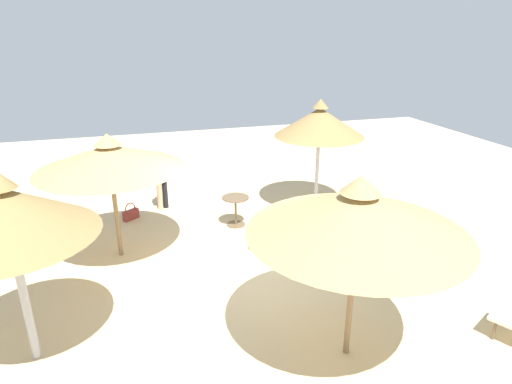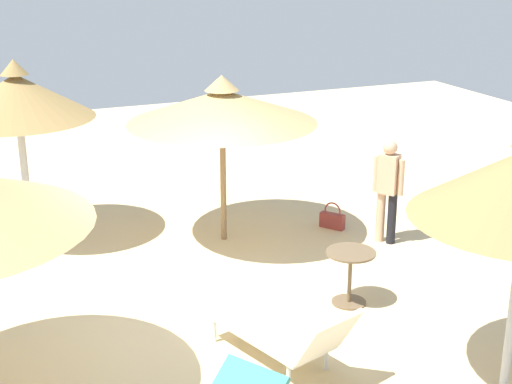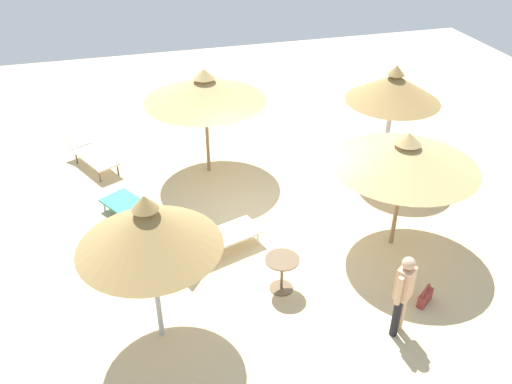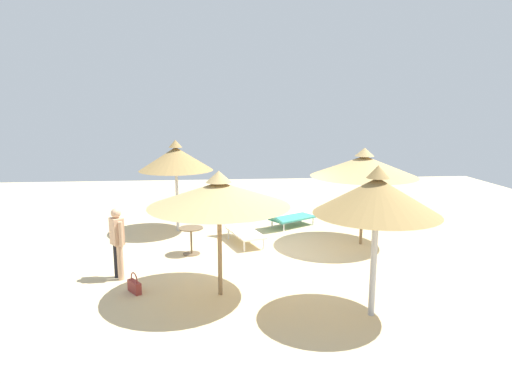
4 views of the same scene
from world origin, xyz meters
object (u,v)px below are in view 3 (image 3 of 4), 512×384
Objects in this scene: side_table_round at (282,269)px; parasol_umbrella_near_left at (406,155)px; parasol_umbrella_far_right at (205,89)px; lounge_chair_center at (90,151)px; handbag at (425,297)px; person_standing_back at (403,292)px; lounge_chair_far_left at (138,210)px; parasol_umbrella_front at (148,228)px; lounge_chair_near_right at (214,237)px; parasol_umbrella_edge at (394,88)px.

parasol_umbrella_near_left is at bearing 15.27° from side_table_round.
parasol_umbrella_far_right reaches higher than side_table_round.
lounge_chair_center is 2.88× the size of side_table_round.
handbag is at bearing -23.68° from side_table_round.
side_table_round is (-1.51, 1.47, -0.41)m from person_standing_back.
parasol_umbrella_near_left reaches higher than lounge_chair_far_left.
parasol_umbrella_front is 2.83m from side_table_round.
lounge_chair_far_left is 1.06× the size of lounge_chair_near_right.
lounge_chair_far_left is 4.67× the size of handbag.
lounge_chair_center is 6.42m from side_table_round.
parasol_umbrella_front is 2.84m from lounge_chair_near_right.
lounge_chair_far_left is (-0.09, 3.27, -1.85)m from parasol_umbrella_front.
parasol_umbrella_near_left is 2.55m from handbag.
side_table_round is at bearing 12.99° from parasol_umbrella_front.
parasol_umbrella_near_left is 1.01× the size of parasol_umbrella_edge.
parasol_umbrella_far_right is 6.61× the size of handbag.
lounge_chair_near_right is 2.73× the size of side_table_round.
parasol_umbrella_near_left is 3.96× the size of side_table_round.
side_table_round is at bearing -137.57° from parasol_umbrella_edge.
handbag is at bearing -63.48° from parasol_umbrella_far_right.
parasol_umbrella_near_left is 1.38× the size of lounge_chair_far_left.
side_table_round reaches higher than handbag.
lounge_chair_far_left is 2.88× the size of side_table_round.
parasol_umbrella_edge is (1.13, 2.66, 0.13)m from parasol_umbrella_near_left.
parasol_umbrella_near_left is 3.92m from lounge_chair_near_right.
side_table_round is at bearing 156.32° from handbag.
parasol_umbrella_near_left is at bearing 14.21° from parasol_umbrella_front.
parasol_umbrella_far_right reaches higher than handbag.
parasol_umbrella_edge reaches higher than parasol_umbrella_far_right.
person_standing_back is (-2.16, -4.82, -1.28)m from parasol_umbrella_edge.
side_table_round is at bearing -50.20° from lounge_chair_far_left.
parasol_umbrella_near_left is at bearing 64.45° from person_standing_back.
lounge_chair_near_right is 1.64m from side_table_round.
parasol_umbrella_front is 1.37× the size of lounge_chair_center.
side_table_round is at bearing -54.14° from lounge_chair_near_right.
person_standing_back is at bearing -47.99° from lounge_chair_far_left.
parasol_umbrella_far_right is 6.40m from person_standing_back.
parasol_umbrella_front is 5.31m from parasol_umbrella_far_right.
parasol_umbrella_far_right is 4.07× the size of side_table_round.
lounge_chair_far_left is (-1.85, -1.74, -1.81)m from parasol_umbrella_far_right.
parasol_umbrella_front is 4.91m from parasol_umbrella_near_left.
person_standing_back is 3.67× the size of handbag.
parasol_umbrella_far_right is 1.41× the size of lounge_chair_far_left.
parasol_umbrella_edge is 5.00m from handbag.
person_standing_back is at bearing -115.55° from parasol_umbrella_near_left.
person_standing_back is 2.14m from side_table_round.
lounge_chair_near_right is 4.02m from handbag.
lounge_chair_far_left is 5.95m from handbag.
parasol_umbrella_edge is 4.27m from parasol_umbrella_far_right.
lounge_chair_near_right is (-3.50, 0.64, -1.63)m from parasol_umbrella_near_left.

